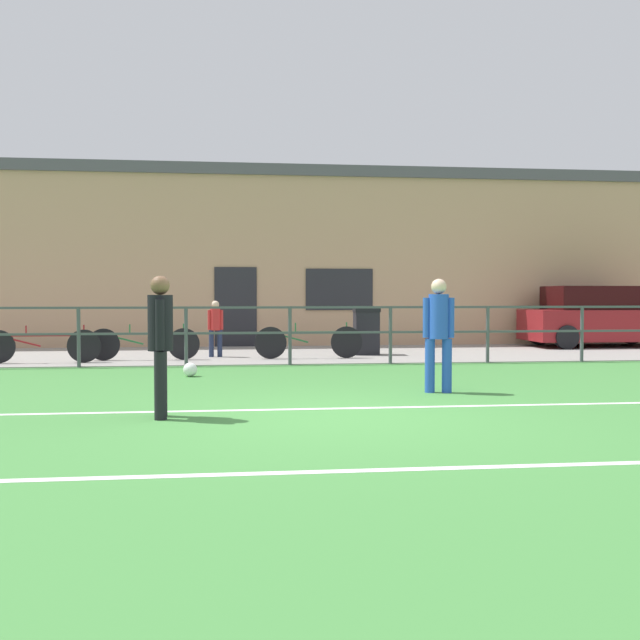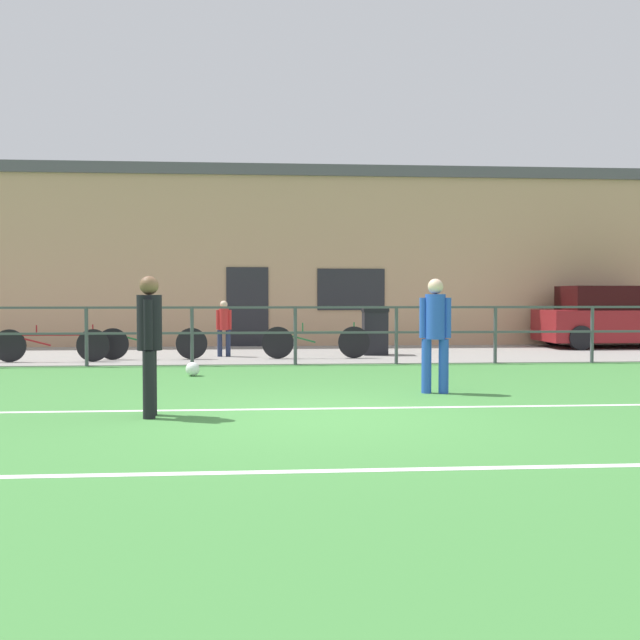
{
  "view_description": "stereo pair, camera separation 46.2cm",
  "coord_description": "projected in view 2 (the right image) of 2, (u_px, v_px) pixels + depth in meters",
  "views": [
    {
      "loc": [
        -1.04,
        -7.99,
        1.37
      ],
      "look_at": [
        0.29,
        3.38,
        0.97
      ],
      "focal_mm": 40.38,
      "sensor_mm": 36.0,
      "label": 1
    },
    {
      "loc": [
        -0.58,
        -8.03,
        1.37
      ],
      "look_at": [
        0.29,
        3.38,
        0.97
      ],
      "focal_mm": 40.38,
      "sensor_mm": 36.0,
      "label": 2
    }
  ],
  "objects": [
    {
      "name": "ground",
      "position": [
        317.0,
        418.0,
        8.09
      ],
      "size": [
        60.0,
        44.0,
        0.04
      ],
      "primitive_type": "cube",
      "color": "#42843D"
    },
    {
      "name": "field_line_touchline",
      "position": [
        314.0,
        409.0,
        8.64
      ],
      "size": [
        36.0,
        0.11,
        0.0
      ],
      "primitive_type": "cube",
      "color": "white",
      "rests_on": "ground"
    },
    {
      "name": "field_line_hash",
      "position": [
        341.0,
        471.0,
        5.59
      ],
      "size": [
        36.0,
        0.11,
        0.0
      ],
      "primitive_type": "cube",
      "color": "white",
      "rests_on": "ground"
    },
    {
      "name": "pavement_strip",
      "position": [
        291.0,
        354.0,
        16.56
      ],
      "size": [
        48.0,
        5.0,
        0.02
      ],
      "primitive_type": "cube",
      "color": "gray",
      "rests_on": "ground"
    },
    {
      "name": "perimeter_fence",
      "position": [
        295.0,
        327.0,
        14.05
      ],
      "size": [
        36.07,
        0.07,
        1.15
      ],
      "color": "#474C51",
      "rests_on": "ground"
    },
    {
      "name": "clubhouse_facade",
      "position": [
        286.0,
        258.0,
        20.17
      ],
      "size": [
        28.0,
        2.56,
        4.82
      ],
      "color": "tan",
      "rests_on": "ground"
    },
    {
      "name": "player_goalkeeper",
      "position": [
        150.0,
        337.0,
        8.05
      ],
      "size": [
        0.28,
        0.43,
        1.58
      ],
      "rotation": [
        0.0,
        0.0,
        1.65
      ],
      "color": "black",
      "rests_on": "ground"
    },
    {
      "name": "player_striker",
      "position": [
        435.0,
        328.0,
        9.99
      ],
      "size": [
        0.43,
        0.28,
        1.6
      ],
      "rotation": [
        0.0,
        0.0,
        6.11
      ],
      "color": "blue",
      "rests_on": "ground"
    },
    {
      "name": "soccer_ball_match",
      "position": [
        193.0,
        369.0,
        12.15
      ],
      "size": [
        0.24,
        0.24,
        0.24
      ],
      "primitive_type": "sphere",
      "color": "white",
      "rests_on": "ground"
    },
    {
      "name": "spectator_child",
      "position": [
        224.0,
        325.0,
        15.75
      ],
      "size": [
        0.33,
        0.21,
        1.23
      ],
      "rotation": [
        0.0,
        0.0,
        3.24
      ],
      "color": "#232D4C",
      "rests_on": "pavement_strip"
    },
    {
      "name": "parked_car_red",
      "position": [
        615.0,
        318.0,
        18.53
      ],
      "size": [
        3.92,
        1.82,
        1.58
      ],
      "color": "maroon",
      "rests_on": "pavement_strip"
    },
    {
      "name": "bicycle_parked_1",
      "position": [
        152.0,
        343.0,
        15.03
      ],
      "size": [
        2.29,
        0.04,
        0.75
      ],
      "color": "black",
      "rests_on": "pavement_strip"
    },
    {
      "name": "bicycle_parked_2",
      "position": [
        51.0,
        345.0,
        14.47
      ],
      "size": [
        2.31,
        0.04,
        0.76
      ],
      "color": "black",
      "rests_on": "pavement_strip"
    },
    {
      "name": "bicycle_parked_3",
      "position": [
        316.0,
        342.0,
        15.29
      ],
      "size": [
        2.3,
        0.04,
        0.77
      ],
      "color": "black",
      "rests_on": "pavement_strip"
    },
    {
      "name": "trash_bin_0",
      "position": [
        375.0,
        331.0,
        16.22
      ],
      "size": [
        0.57,
        0.48,
        1.05
      ],
      "color": "black",
      "rests_on": "pavement_strip"
    }
  ]
}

